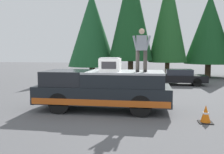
% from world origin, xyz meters
% --- Properties ---
extents(ground_plane, '(90.00, 90.00, 0.00)m').
position_xyz_m(ground_plane, '(0.00, 0.00, 0.00)').
color(ground_plane, '#565659').
extents(pickup_truck, '(2.01, 5.54, 1.65)m').
position_xyz_m(pickup_truck, '(0.20, 0.15, 0.87)').
color(pickup_truck, black).
rests_on(pickup_truck, ground).
extents(compressor_unit, '(0.65, 0.84, 0.56)m').
position_xyz_m(compressor_unit, '(0.07, -0.16, 1.93)').
color(compressor_unit, white).
rests_on(compressor_unit, pickup_truck).
extents(person_on_truck_bed, '(0.29, 0.72, 1.69)m').
position_xyz_m(person_on_truck_bed, '(-0.04, -1.43, 2.55)').
color(person_on_truck_bed, '#423D38').
rests_on(person_on_truck_bed, pickup_truck).
extents(parked_car_black, '(1.64, 4.10, 1.16)m').
position_xyz_m(parked_car_black, '(8.86, -3.87, 0.58)').
color(parked_car_black, black).
rests_on(parked_car_black, ground).
extents(traffic_cone, '(0.47, 0.47, 0.62)m').
position_xyz_m(traffic_cone, '(-1.10, -3.68, 0.29)').
color(traffic_cone, black).
rests_on(traffic_cone, ground).
extents(conifer_left, '(4.61, 4.61, 8.03)m').
position_xyz_m(conifer_left, '(15.29, -7.45, 4.66)').
color(conifer_left, '#4C3826').
rests_on(conifer_left, ground).
extents(conifer_center_left, '(3.67, 3.67, 10.05)m').
position_xyz_m(conifer_center_left, '(14.37, -3.46, 5.75)').
color(conifer_center_left, '#4C3826').
rests_on(conifer_center_left, ground).
extents(conifer_center_right, '(4.23, 4.23, 10.77)m').
position_xyz_m(conifer_center_right, '(13.58, 0.03, 6.19)').
color(conifer_center_right, '#4C3826').
rests_on(conifer_center_right, ground).
extents(conifer_right, '(4.78, 4.78, 8.37)m').
position_xyz_m(conifer_right, '(14.24, 3.96, 4.68)').
color(conifer_right, '#4C3826').
rests_on(conifer_right, ground).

